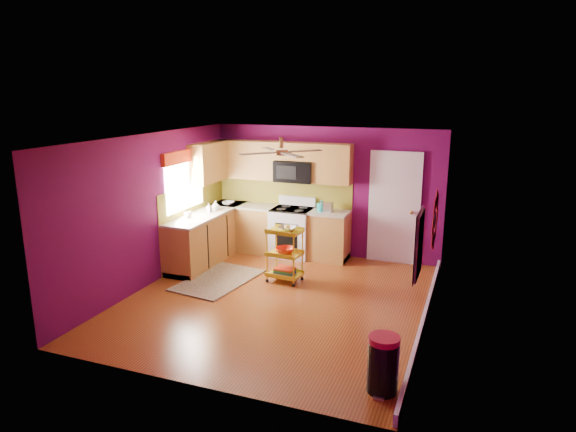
% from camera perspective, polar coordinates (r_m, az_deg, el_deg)
% --- Properties ---
extents(ground, '(5.00, 5.00, 0.00)m').
position_cam_1_polar(ground, '(8.07, -1.22, -9.35)').
color(ground, maroon).
rests_on(ground, ground).
extents(room_envelope, '(4.54, 5.04, 2.52)m').
position_cam_1_polar(room_envelope, '(7.56, -1.10, 2.06)').
color(room_envelope, '#5C0A46').
rests_on(room_envelope, ground).
extents(lower_cabinets, '(2.81, 2.31, 0.94)m').
position_cam_1_polar(lower_cabinets, '(10.00, -4.51, -2.08)').
color(lower_cabinets, olive).
rests_on(lower_cabinets, ground).
extents(electric_range, '(0.76, 0.66, 1.13)m').
position_cam_1_polar(electric_range, '(10.00, 0.48, -1.74)').
color(electric_range, white).
rests_on(electric_range, ground).
extents(upper_cabinetry, '(2.80, 2.30, 1.26)m').
position_cam_1_polar(upper_cabinetry, '(9.99, -3.25, 5.94)').
color(upper_cabinetry, olive).
rests_on(upper_cabinetry, ground).
extents(left_window, '(0.08, 1.35, 1.08)m').
position_cam_1_polar(left_window, '(9.47, -11.45, 4.86)').
color(left_window, white).
rests_on(left_window, ground).
extents(panel_door, '(0.95, 0.11, 2.15)m').
position_cam_1_polar(panel_door, '(9.69, 11.72, 0.75)').
color(panel_door, white).
rests_on(panel_door, ground).
extents(right_wall_art, '(0.04, 2.74, 1.04)m').
position_cam_1_polar(right_wall_art, '(6.78, 15.36, -1.50)').
color(right_wall_art, black).
rests_on(right_wall_art, ground).
extents(ceiling_fan, '(1.01, 1.01, 0.26)m').
position_cam_1_polar(ceiling_fan, '(7.64, -0.75, 7.19)').
color(ceiling_fan, '#BF8C3F').
rests_on(ceiling_fan, ground).
extents(shag_rug, '(1.17, 1.68, 0.02)m').
position_cam_1_polar(shag_rug, '(8.91, -7.75, -7.07)').
color(shag_rug, black).
rests_on(shag_rug, ground).
extents(rolling_cart, '(0.59, 0.45, 1.01)m').
position_cam_1_polar(rolling_cart, '(8.64, -0.32, -4.06)').
color(rolling_cart, yellow).
rests_on(rolling_cart, ground).
extents(trash_can, '(0.37, 0.39, 0.65)m').
position_cam_1_polar(trash_can, '(5.81, 10.52, -15.88)').
color(trash_can, black).
rests_on(trash_can, ground).
extents(teal_kettle, '(0.18, 0.18, 0.21)m').
position_cam_1_polar(teal_kettle, '(9.69, 3.75, 1.01)').
color(teal_kettle, teal).
rests_on(teal_kettle, lower_cabinets).
extents(toaster, '(0.22, 0.15, 0.18)m').
position_cam_1_polar(toaster, '(9.66, 4.33, 1.00)').
color(toaster, beige).
rests_on(toaster, lower_cabinets).
extents(soap_bottle_a, '(0.08, 0.08, 0.18)m').
position_cam_1_polar(soap_bottle_a, '(9.68, -8.78, 0.90)').
color(soap_bottle_a, '#EA3F72').
rests_on(soap_bottle_a, lower_cabinets).
extents(soap_bottle_b, '(0.14, 0.14, 0.18)m').
position_cam_1_polar(soap_bottle_b, '(9.88, -8.05, 1.19)').
color(soap_bottle_b, white).
rests_on(soap_bottle_b, lower_cabinets).
extents(counter_dish, '(0.24, 0.24, 0.06)m').
position_cam_1_polar(counter_dish, '(10.33, -6.67, 1.45)').
color(counter_dish, white).
rests_on(counter_dish, lower_cabinets).
extents(counter_cup, '(0.14, 0.14, 0.11)m').
position_cam_1_polar(counter_cup, '(9.37, -11.07, 0.14)').
color(counter_cup, white).
rests_on(counter_cup, lower_cabinets).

